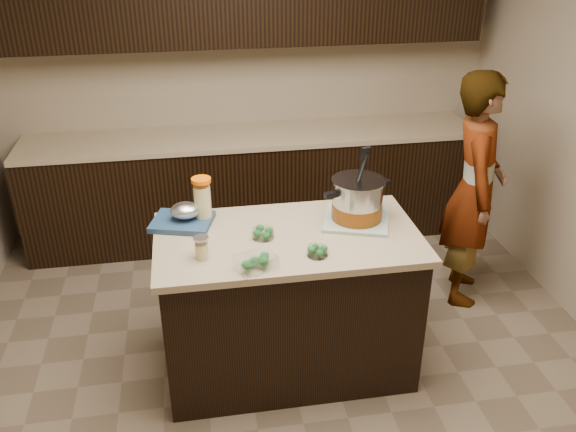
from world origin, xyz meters
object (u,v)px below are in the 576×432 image
island (288,303)px  lemonade_pitcher (203,202)px  person (474,190)px  stock_pot (357,202)px

island → lemonade_pitcher: size_ratio=5.50×
lemonade_pitcher → person: person is taller
stock_pot → person: person is taller
person → island: bearing=133.0°
island → person: bearing=22.5°
island → person: 1.52m
lemonade_pitcher → person: bearing=10.0°
stock_pot → lemonade_pitcher: size_ratio=1.62×
stock_pot → person: bearing=8.9°
lemonade_pitcher → stock_pot: bearing=-9.3°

